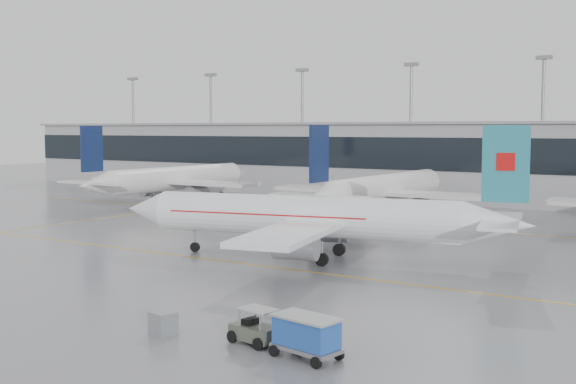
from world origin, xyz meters
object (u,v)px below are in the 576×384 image
Objects in this scene: baggage_cart at (306,334)px; gse_unit at (163,323)px; air_canada_jet at (317,218)px; baggage_tug at (255,331)px.

baggage_cart reaches higher than gse_unit.
air_canada_jet is at bearing 111.92° from gse_unit.
baggage_cart is (13.20, -23.44, -2.44)m from air_canada_jet.
gse_unit is (-8.76, -0.74, -0.61)m from baggage_cart.
baggage_tug is at bearing 100.10° from air_canada_jet.
baggage_cart is (3.55, -0.62, 0.56)m from baggage_tug.
air_canada_jet reaches higher than baggage_tug.
baggage_cart is at bearing 16.36° from gse_unit.
air_canada_jet is 27.02m from baggage_cart.
baggage_cart is at bearing -0.00° from baggage_tug.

